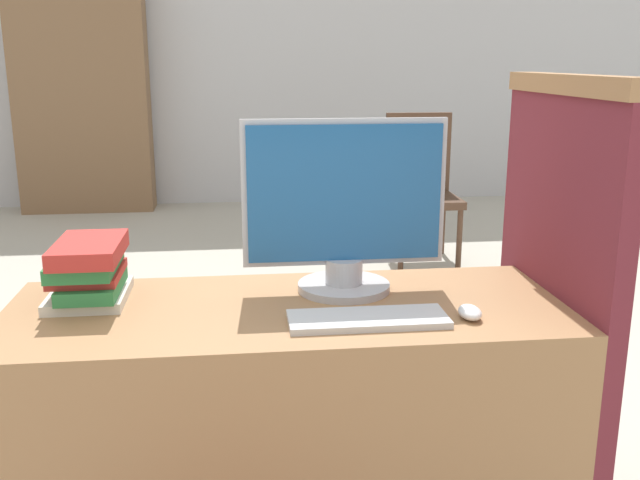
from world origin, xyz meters
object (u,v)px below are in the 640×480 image
at_px(mouse, 470,312).
at_px(far_chair, 421,182).
at_px(monitor, 344,211).
at_px(keyboard, 368,319).
at_px(book_stack, 89,271).

distance_m(mouse, far_chair, 3.10).
relative_size(monitor, keyboard, 1.42).
height_order(mouse, far_chair, far_chair).
relative_size(monitor, far_chair, 0.55).
bearing_deg(monitor, book_stack, -178.59).
xyz_separation_m(monitor, keyboard, (0.02, -0.25, -0.21)).
bearing_deg(monitor, mouse, -43.23).
bearing_deg(monitor, far_chair, 71.31).
height_order(keyboard, book_stack, book_stack).
relative_size(mouse, far_chair, 0.08).
bearing_deg(mouse, monitor, 136.77).
height_order(monitor, book_stack, monitor).
relative_size(keyboard, book_stack, 1.41).
bearing_deg(mouse, far_chair, 77.46).
bearing_deg(book_stack, far_chair, 60.29).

